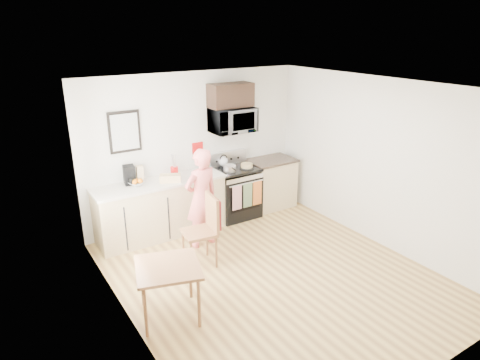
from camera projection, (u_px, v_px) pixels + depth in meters
floor at (273, 275)px, 5.99m from camera, size 4.60×4.60×0.00m
back_wall at (195, 148)px, 7.37m from camera, size 4.00×0.04×2.60m
front_wall at (435, 268)px, 3.73m from camera, size 4.00×0.04×2.60m
left_wall at (125, 225)px, 4.53m from camera, size 0.04×4.60×2.60m
right_wall at (379, 163)px, 6.57m from camera, size 0.04×4.60×2.60m
ceiling at (278, 87)px, 5.11m from camera, size 4.00×4.60×0.04m
window at (104, 181)px, 5.10m from camera, size 0.06×1.40×1.50m
cabinet_left at (161, 209)px, 7.01m from camera, size 2.10×0.60×0.90m
countertop_left at (159, 183)px, 6.86m from camera, size 2.14×0.64×0.04m
cabinet_right at (270, 184)px, 8.15m from camera, size 0.84×0.60×0.90m
countertop_right at (271, 160)px, 7.99m from camera, size 0.88×0.64×0.04m
range at (236, 193)px, 7.73m from camera, size 0.76×0.70×1.16m
microwave at (232, 120)px, 7.36m from camera, size 0.76×0.51×0.42m
upper_cabinet at (231, 95)px, 7.25m from camera, size 0.76×0.35×0.40m
wall_art at (125, 132)px, 6.59m from camera, size 0.50×0.04×0.65m
wall_trivet at (198, 148)px, 7.38m from camera, size 0.20×0.02×0.20m
person at (201, 198)px, 6.57m from camera, size 0.62×0.45×1.59m
dining_table at (168, 272)px, 4.95m from camera, size 0.79×0.79×0.68m
chair at (208, 220)px, 6.10m from camera, size 0.54×0.50×1.05m
knife_block at (205, 165)px, 7.32m from camera, size 0.11×0.14×0.20m
utensil_crock at (174, 167)px, 7.05m from camera, size 0.13×0.13×0.38m
fruit_bowl at (137, 183)px, 6.67m from camera, size 0.31×0.31×0.11m
milk_carton at (140, 174)px, 6.77m from camera, size 0.12×0.12×0.28m
coffee_maker at (130, 176)px, 6.69m from camera, size 0.20×0.26×0.30m
bread_bag at (170, 178)px, 6.81m from camera, size 0.36×0.28×0.12m
cake at (247, 166)px, 7.53m from camera, size 0.25×0.25×0.08m
kettle at (224, 161)px, 7.60m from camera, size 0.17×0.17×0.22m
pot at (230, 168)px, 7.34m from camera, size 0.22×0.36×0.11m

